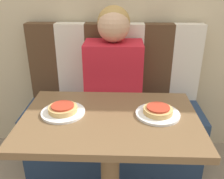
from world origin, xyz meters
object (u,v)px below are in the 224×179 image
(person, at_px, (114,62))
(plate_right, at_px, (158,114))
(pizza_left, at_px, (63,108))
(plate_left, at_px, (63,112))
(pizza_right, at_px, (158,110))

(person, relative_size, plate_right, 3.27)
(person, relative_size, pizza_left, 4.96)
(plate_left, relative_size, pizza_right, 1.52)
(person, bearing_deg, plate_left, -113.52)
(plate_left, bearing_deg, plate_right, 0.00)
(person, xyz_separation_m, pizza_left, (-0.23, -0.54, -0.07))
(plate_right, height_order, pizza_left, pizza_left)
(person, relative_size, pizza_right, 4.96)
(plate_left, xyz_separation_m, pizza_left, (-0.00, -0.00, 0.02))
(plate_left, distance_m, pizza_left, 0.02)
(pizza_right, bearing_deg, plate_left, 180.00)
(pizza_left, bearing_deg, plate_right, 0.00)
(plate_left, height_order, pizza_left, pizza_left)
(person, height_order, plate_left, person)
(person, bearing_deg, pizza_left, -113.52)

